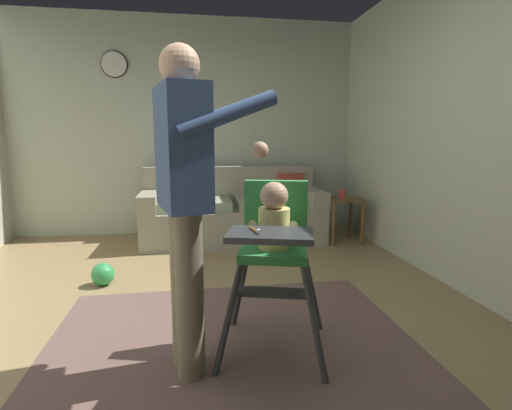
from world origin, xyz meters
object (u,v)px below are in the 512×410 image
object	(u,v)px
couch	(233,212)
adult_standing	(185,196)
toy_ball	(103,274)
high_chair	(274,234)
side_table	(343,210)
sippy_cup	(342,194)
wall_clock	(114,64)

from	to	relation	value
couch	adult_standing	bearing A→B (deg)	-10.82
toy_ball	high_chair	bearing A→B (deg)	-45.62
high_chair	side_table	distance (m)	2.56
toy_ball	sippy_cup	bearing A→B (deg)	22.09
high_chair	wall_clock	xyz separation A→B (m)	(-1.31, 3.01, 1.38)
side_table	wall_clock	bearing A→B (deg)	162.72
side_table	wall_clock	size ratio (longest dim) A/B	1.67
adult_standing	sippy_cup	bearing A→B (deg)	39.72
couch	high_chair	world-z (taller)	high_chair
toy_ball	adult_standing	bearing A→B (deg)	-61.64
adult_standing	toy_ball	distance (m)	1.72
toy_ball	side_table	bearing A→B (deg)	21.96
couch	toy_ball	distance (m)	1.81
high_chair	wall_clock	world-z (taller)	wall_clock
high_chair	wall_clock	bearing A→B (deg)	-140.89
couch	sippy_cup	size ratio (longest dim) A/B	20.90
side_table	adult_standing	bearing A→B (deg)	-127.06
adult_standing	side_table	world-z (taller)	adult_standing
couch	sippy_cup	world-z (taller)	couch
side_table	high_chair	bearing A→B (deg)	-120.14
toy_ball	wall_clock	xyz separation A→B (m)	(-0.13, 1.80, 1.97)
wall_clock	adult_standing	bearing A→B (deg)	-74.93
adult_standing	side_table	bearing A→B (deg)	39.45
high_chair	toy_ball	distance (m)	1.79
wall_clock	sippy_cup	bearing A→B (deg)	-17.39
wall_clock	couch	bearing A→B (deg)	-19.51
high_chair	toy_ball	bearing A→B (deg)	-120.04
couch	side_table	size ratio (longest dim) A/B	4.02
toy_ball	sippy_cup	world-z (taller)	sippy_cup
high_chair	side_table	size ratio (longest dim) A/B	1.88
toy_ball	side_table	xyz separation A→B (m)	(2.46, 0.99, 0.29)
adult_standing	side_table	xyz separation A→B (m)	(1.75, 2.32, -0.54)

